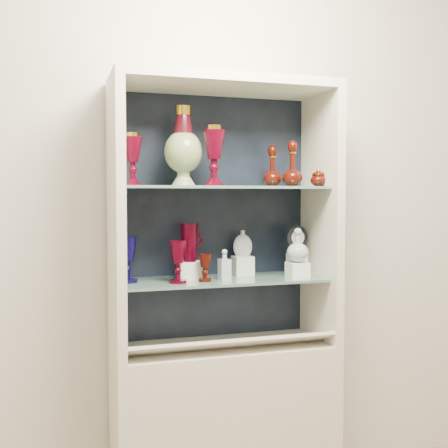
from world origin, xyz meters
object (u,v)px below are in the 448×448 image
object	(u,v)px
cobalt_goblet	(128,260)
cameo_medallion	(297,239)
ruby_decanter_b	(272,165)
ruby_pitcher	(189,242)
ruby_goblet_tall	(178,262)
ruby_decanter_a	(292,161)
clear_round_decanter	(298,246)
pedestal_lamp_right	(214,156)
flat_flask	(243,243)
pedestal_lamp_left	(133,159)
lidded_bowl	(318,177)
ruby_goblet_small	(205,268)
clear_square_bottle	(224,265)
enamel_urn	(183,146)

from	to	relation	value
cobalt_goblet	cameo_medallion	distance (m)	0.82
ruby_decanter_b	ruby_pitcher	world-z (taller)	ruby_decanter_b
cobalt_goblet	ruby_goblet_tall	xyz separation A→B (m)	(0.21, -0.08, -0.01)
ruby_decanter_a	ruby_decanter_b	bearing A→B (deg)	134.52
clear_round_decanter	pedestal_lamp_right	bearing A→B (deg)	-177.37
ruby_decanter_b	ruby_goblet_tall	bearing A→B (deg)	-170.21
flat_flask	cameo_medallion	distance (m)	0.27
ruby_pitcher	pedestal_lamp_left	bearing A→B (deg)	177.81
ruby_decanter_a	flat_flask	world-z (taller)	ruby_decanter_a
pedestal_lamp_right	ruby_pitcher	distance (m)	0.41
ruby_decanter_b	lidded_bowl	world-z (taller)	ruby_decanter_b
ruby_pitcher	cameo_medallion	size ratio (longest dim) A/B	1.24
pedestal_lamp_right	lidded_bowl	distance (m)	0.51
ruby_goblet_tall	ruby_goblet_small	world-z (taller)	ruby_goblet_tall
pedestal_lamp_right	ruby_goblet_small	size ratio (longest dim) A/B	2.15
ruby_pitcher	clear_round_decanter	bearing A→B (deg)	-29.34
pedestal_lamp_right	ruby_goblet_tall	bearing A→B (deg)	173.06
clear_round_decanter	cameo_medallion	xyz separation A→B (m)	(0.04, 0.11, 0.02)
clear_square_bottle	clear_round_decanter	bearing A→B (deg)	-3.54
lidded_bowl	ruby_pitcher	bearing A→B (deg)	170.13
pedestal_lamp_left	pedestal_lamp_right	distance (m)	0.35
pedestal_lamp_left	clear_square_bottle	distance (m)	0.61
clear_round_decanter	cameo_medallion	world-z (taller)	cameo_medallion
cameo_medallion	ruby_decanter_b	bearing A→B (deg)	-179.63
pedestal_lamp_left	enamel_urn	distance (m)	0.24
ruby_pitcher	clear_square_bottle	world-z (taller)	ruby_pitcher
clear_square_bottle	enamel_urn	bearing A→B (deg)	169.54
ruby_decanter_a	ruby_decanter_b	distance (m)	0.10
pedestal_lamp_left	ruby_decanter_a	bearing A→B (deg)	-0.93
lidded_bowl	ruby_decanter_a	bearing A→B (deg)	172.80
ruby_goblet_small	enamel_urn	bearing A→B (deg)	151.77
enamel_urn	flat_flask	xyz separation A→B (m)	(0.31, 0.10, -0.44)
ruby_decanter_b	ruby_goblet_tall	world-z (taller)	ruby_decanter_b
pedestal_lamp_left	lidded_bowl	size ratio (longest dim) A/B	2.64
pedestal_lamp_right	ruby_decanter_b	world-z (taller)	pedestal_lamp_right
lidded_bowl	flat_flask	xyz separation A→B (m)	(-0.32, 0.16, -0.31)
clear_square_bottle	pedestal_lamp_right	bearing A→B (deg)	-146.22
pedestal_lamp_right	enamel_urn	xyz separation A→B (m)	(-0.12, 0.07, 0.04)
ruby_decanter_a	flat_flask	size ratio (longest dim) A/B	1.85
flat_flask	ruby_decanter_b	bearing A→B (deg)	-18.35
pedestal_lamp_left	ruby_decanter_b	bearing A→B (deg)	5.17
pedestal_lamp_left	flat_flask	world-z (taller)	pedestal_lamp_left
ruby_decanter_a	ruby_pitcher	world-z (taller)	ruby_decanter_a
cobalt_goblet	ruby_goblet_tall	size ratio (longest dim) A/B	1.08
pedestal_lamp_right	ruby_decanter_b	bearing A→B (deg)	17.77
enamel_urn	clear_round_decanter	bearing A→B (deg)	-5.92
ruby_goblet_tall	ruby_pitcher	bearing A→B (deg)	52.52
ruby_pitcher	clear_round_decanter	xyz separation A→B (m)	(0.49, -0.10, -0.02)
ruby_goblet_tall	clear_round_decanter	size ratio (longest dim) A/B	1.22
pedestal_lamp_right	ruby_decanter_a	distance (m)	0.38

